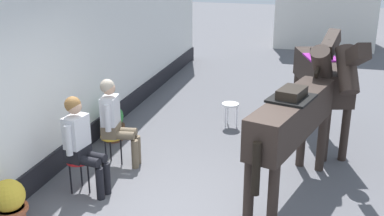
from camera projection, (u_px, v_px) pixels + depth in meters
ground_plane at (239, 133)px, 8.61m from camera, size 40.00×40.00×0.00m
pub_facade_wall at (66, 61)px, 7.38m from camera, size 0.34×14.00×3.40m
seated_visitor_near at (81, 141)px, 6.30m from camera, size 0.61×0.49×1.39m
seated_visitor_far at (115, 118)px, 7.12m from camera, size 0.61×0.49×1.39m
saddled_horse_near at (296, 113)px, 6.20m from camera, size 1.09×2.92×2.06m
saddled_horse_far at (323, 77)px, 7.93m from camera, size 1.14×2.91×2.06m
flower_planter_inner_near at (9, 204)px, 5.61m from camera, size 0.43×0.43×0.64m
flower_planter_farthest at (112, 122)px, 8.18m from camera, size 0.43×0.43×0.64m
spare_stool_white at (230, 107)px, 8.78m from camera, size 0.32×0.32×0.46m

